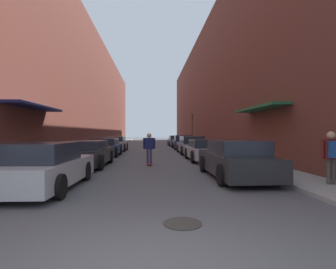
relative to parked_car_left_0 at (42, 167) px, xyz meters
name	(u,v)px	position (x,y,z in m)	size (l,w,h in m)	color
ground	(151,149)	(3.17, 18.23, -0.65)	(128.26, 128.26, 0.00)	#515154
curb_strip_left	(109,146)	(-1.90, 24.06, -0.59)	(1.80, 58.30, 0.12)	gray
curb_strip_right	(192,145)	(8.23, 24.06, -0.59)	(1.80, 58.30, 0.12)	gray
building_row_left	(85,92)	(-4.80, 24.06, 5.83)	(4.90, 58.30, 12.96)	brown
building_row_right	(216,90)	(11.13, 24.06, 6.25)	(4.90, 58.30, 13.81)	brown
parked_car_left_0	(42,167)	(0.00, 0.00, 0.00)	(2.08, 4.30, 1.37)	#B7B7BC
parked_car_left_1	(88,154)	(0.10, 5.13, -0.02)	(1.94, 4.59, 1.27)	#232326
parked_car_left_2	(106,147)	(-0.02, 10.76, -0.03)	(1.96, 4.14, 1.27)	navy
parked_car_left_3	(115,144)	(-0.05, 15.92, -0.02)	(2.03, 3.99, 1.30)	#B7B7BC
parked_car_right_0	(235,160)	(6.27, 1.48, 0.02)	(1.97, 4.69, 1.39)	#232326
parked_car_right_1	(205,150)	(6.32, 7.28, -0.04)	(1.94, 4.08, 1.25)	#B7B7BC
parked_car_right_2	(191,145)	(6.31, 12.35, 0.01)	(1.95, 4.80, 1.38)	gray
parked_car_right_3	(183,142)	(6.38, 18.66, 0.01)	(1.99, 4.71, 1.38)	navy
parked_car_right_4	(176,141)	(6.20, 24.32, -0.03)	(1.85, 4.43, 1.28)	gray
skateboarder	(149,145)	(3.10, 5.42, 0.35)	(0.62, 0.78, 1.63)	#B2231E
manhole_cover	(182,223)	(3.77, -3.16, -0.64)	(0.70, 0.70, 0.02)	#332D28
traffic_light	(192,126)	(8.10, 23.35, 1.82)	(0.16, 0.22, 3.84)	#2D2D2D
pedestrian	(332,151)	(8.55, -0.45, 0.45)	(0.63, 0.35, 1.58)	#47423D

